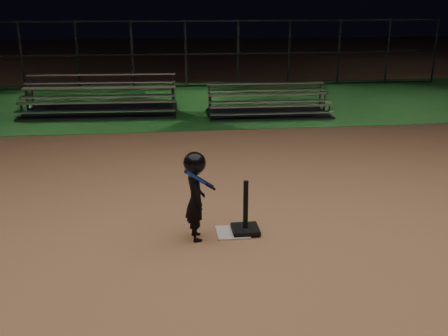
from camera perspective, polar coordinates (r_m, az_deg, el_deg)
ground at (r=7.22m, az=0.96°, el=-7.39°), size 80.00×80.00×0.00m
grass_strip at (r=16.76m, az=-3.74°, el=7.54°), size 60.00×8.00×0.01m
home_plate at (r=7.22m, az=0.96°, el=-7.31°), size 0.45×0.45×0.02m
batting_tee at (r=7.18m, az=2.44°, el=-6.17°), size 0.38×0.38×0.76m
child_batter at (r=6.82m, az=-3.27°, el=-2.93°), size 0.45×0.58×1.25m
bleacher_left at (r=15.35m, az=-13.77°, el=6.87°), size 4.49×2.32×1.08m
bleacher_right at (r=14.75m, az=5.05°, el=6.70°), size 3.52×1.76×0.86m
backstop_fence at (r=19.56m, az=-4.35°, el=12.75°), size 20.08×0.08×2.50m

